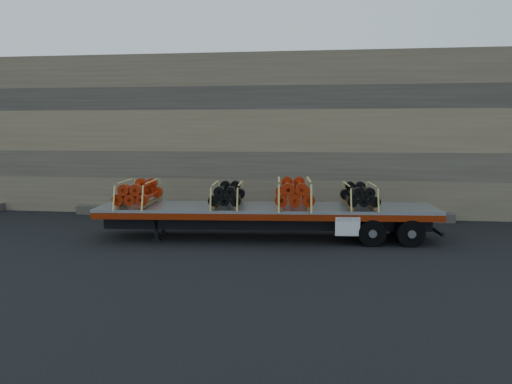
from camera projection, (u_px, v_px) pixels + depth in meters
The scene contains 7 objects.
ground at pixel (254, 242), 16.75m from camera, with size 120.00×120.00×0.00m, color black.
rock_wall at pixel (273, 135), 22.71m from camera, with size 44.00×3.00×7.00m, color #7A6B54.
trailer at pixel (266, 222), 17.17m from camera, with size 11.46×2.20×1.15m, color #AEB0B5, non-canonical shape.
bundle_front at pixel (139, 193), 17.25m from camera, with size 1.14×2.28×0.81m, color #A62208, non-canonical shape.
bundle_midfront at pixel (228, 195), 17.11m from camera, with size 1.05×2.11×0.75m, color black, non-canonical shape.
bundle_midrear at pixel (294, 193), 17.00m from camera, with size 1.25×2.49×0.88m, color #A62208, non-canonical shape.
bundle_rear at pixel (359, 196), 16.90m from camera, with size 1.05×2.09×0.74m, color black, non-canonical shape.
Camera 1 is at (2.24, -16.26, 3.74)m, focal length 35.00 mm.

